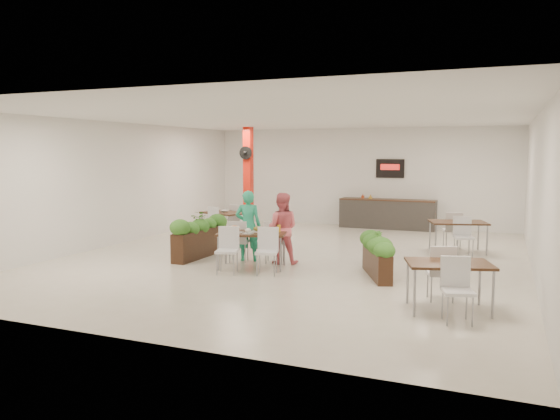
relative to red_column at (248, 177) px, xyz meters
The scene contains 12 objects.
ground 5.11m from the red_column, 51.64° to the right, with size 12.00×12.00×0.00m, color beige.
room_shell 4.85m from the red_column, 51.64° to the right, with size 10.10×12.10×3.22m.
red_column is the anchor object (origin of this frame).
service_counter 4.56m from the red_column, 25.00° to the left, with size 3.00×0.64×2.20m.
main_table 5.87m from the red_column, 63.65° to the right, with size 1.61×1.89×0.92m.
diner_man 5.10m from the red_column, 64.32° to the right, with size 0.58×0.38×1.58m, color #29B582.
diner_woman 5.49m from the red_column, 56.68° to the right, with size 0.75×0.59×1.55m, color #FA6F7B.
planter_left 4.77m from the red_column, 78.25° to the right, with size 0.41×2.04×1.07m.
planter_right 7.27m from the red_column, 43.93° to the right, with size 0.94×1.62×0.90m.
side_table_a 2.17m from the red_column, 84.74° to the right, with size 1.42×1.67×0.92m.
side_table_b 6.69m from the red_column, 14.27° to the right, with size 1.50×1.67×0.92m.
side_table_c 9.63m from the red_column, 45.77° to the right, with size 1.43×1.67×0.92m.
Camera 1 is at (4.41, -11.57, 2.40)m, focal length 35.00 mm.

